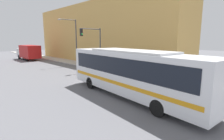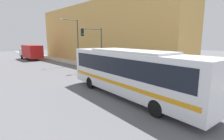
{
  "view_description": "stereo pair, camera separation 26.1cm",
  "coord_description": "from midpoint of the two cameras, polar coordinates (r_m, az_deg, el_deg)",
  "views": [
    {
      "loc": [
        -10.05,
        -7.6,
        4.17
      ],
      "look_at": [
        0.29,
        3.37,
        1.47
      ],
      "focal_mm": 28.0,
      "sensor_mm": 36.0,
      "label": 1
    },
    {
      "loc": [
        -9.86,
        -7.77,
        4.17
      ],
      "look_at": [
        0.29,
        3.37,
        1.47
      ],
      "focal_mm": 28.0,
      "sensor_mm": 36.0,
      "label": 2
    }
  ],
  "objects": [
    {
      "name": "fire_hydrant",
      "position": [
        18.99,
        10.37,
        -1.15
      ],
      "size": [
        0.26,
        0.35,
        0.75
      ],
      "color": "red",
      "rests_on": "sidewalk"
    },
    {
      "name": "sidewalk",
      "position": [
        32.17,
        -13.43,
        2.53
      ],
      "size": [
        2.82,
        70.0,
        0.13
      ],
      "color": "#B7B2A8",
      "rests_on": "ground_plane"
    },
    {
      "name": "parking_meter",
      "position": [
        22.42,
        -0.61,
        2.01
      ],
      "size": [
        0.14,
        0.14,
        1.28
      ],
      "color": "#47474C",
      "rests_on": "sidewalk"
    },
    {
      "name": "traffic_light_pole",
      "position": [
        23.37,
        -6.31,
        9.31
      ],
      "size": [
        3.28,
        0.35,
        5.44
      ],
      "color": "#47474C",
      "rests_on": "sidewalk"
    },
    {
      "name": "delivery_truck",
      "position": [
        39.12,
        -25.78,
        5.36
      ],
      "size": [
        2.46,
        7.55,
        2.91
      ],
      "color": "#B21919",
      "rests_on": "ground_plane"
    },
    {
      "name": "building_facade",
      "position": [
        32.55,
        -4.9,
        11.72
      ],
      "size": [
        6.0,
        33.54,
        10.18
      ],
      "color": "tan",
      "rests_on": "ground_plane"
    },
    {
      "name": "pedestrian_mid_block",
      "position": [
        25.53,
        -5.17,
        3.15
      ],
      "size": [
        0.34,
        0.34,
        1.85
      ],
      "color": "slate",
      "rests_on": "sidewalk"
    },
    {
      "name": "pedestrian_near_corner",
      "position": [
        23.68,
        1.48,
        2.62
      ],
      "size": [
        0.34,
        0.34,
        1.83
      ],
      "color": "#23283D",
      "rests_on": "sidewalk"
    },
    {
      "name": "city_bus",
      "position": [
        12.46,
        5.53,
        -0.14
      ],
      "size": [
        3.59,
        12.14,
        3.4
      ],
      "rotation": [
        0.0,
        0.0,
        -0.09
      ],
      "color": "silver",
      "rests_on": "ground_plane"
    },
    {
      "name": "ground_plane",
      "position": [
        13.25,
        8.63,
        -8.32
      ],
      "size": [
        120.0,
        120.0,
        0.0
      ],
      "primitive_type": "plane",
      "color": "slate"
    },
    {
      "name": "street_lamp",
      "position": [
        28.93,
        -12.64,
        10.33
      ],
      "size": [
        3.14,
        0.28,
        7.04
      ],
      "color": "#47474C",
      "rests_on": "sidewalk"
    }
  ]
}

